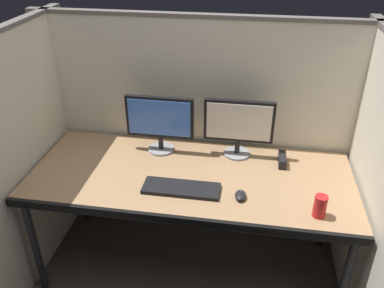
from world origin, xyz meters
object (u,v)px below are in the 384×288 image
(soda_can, at_px, (320,206))
(red_stapler, at_px, (282,160))
(monitor_right, at_px, (239,124))
(keyboard_main, at_px, (181,188))
(desk, at_px, (190,182))
(monitor_left, at_px, (160,120))
(computer_mouse, at_px, (240,195))

(soda_can, distance_m, red_stapler, 0.50)
(monitor_right, relative_size, soda_can, 3.52)
(monitor_right, distance_m, keyboard_main, 0.55)
(red_stapler, bearing_deg, soda_can, -70.39)
(desk, bearing_deg, soda_can, -19.49)
(desk, bearing_deg, keyboard_main, -100.14)
(monitor_left, relative_size, soda_can, 3.52)
(monitor_right, height_order, red_stapler, monitor_right)
(desk, relative_size, monitor_right, 4.42)
(monitor_left, height_order, computer_mouse, monitor_left)
(monitor_left, height_order, red_stapler, monitor_left)
(computer_mouse, bearing_deg, red_stapler, 59.07)
(red_stapler, bearing_deg, monitor_left, 177.18)
(desk, distance_m, keyboard_main, 0.16)
(monitor_right, relative_size, red_stapler, 2.87)
(desk, bearing_deg, computer_mouse, -28.64)
(keyboard_main, height_order, red_stapler, red_stapler)
(red_stapler, bearing_deg, computer_mouse, -120.93)
(monitor_right, height_order, soda_can, monitor_right)
(computer_mouse, distance_m, red_stapler, 0.45)
(soda_can, bearing_deg, keyboard_main, 172.05)
(monitor_left, relative_size, red_stapler, 2.87)
(desk, relative_size, computer_mouse, 19.79)
(monitor_left, relative_size, monitor_right, 1.00)
(monitor_left, bearing_deg, keyboard_main, -62.66)
(keyboard_main, distance_m, red_stapler, 0.67)
(monitor_right, xyz_separation_m, computer_mouse, (0.05, -0.45, -0.20))
(monitor_left, distance_m, computer_mouse, 0.72)
(red_stapler, bearing_deg, desk, -157.45)
(computer_mouse, bearing_deg, desk, 151.36)
(monitor_left, distance_m, monitor_right, 0.49)
(red_stapler, bearing_deg, keyboard_main, -146.67)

